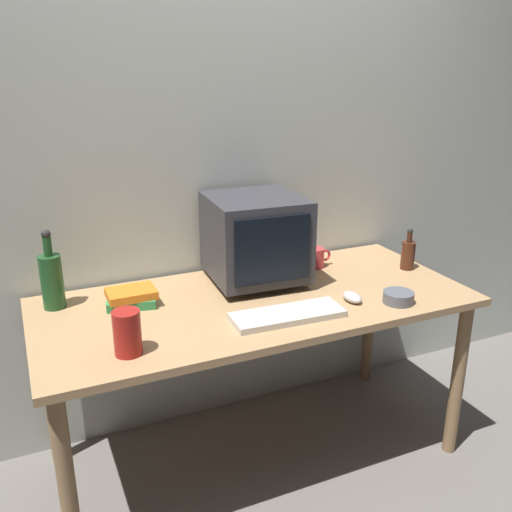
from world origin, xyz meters
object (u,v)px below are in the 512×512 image
(crt_monitor, at_px, (255,238))
(book_stack, at_px, (131,297))
(bottle_short, at_px, (408,254))
(metal_canister, at_px, (127,333))
(cd_spindle, at_px, (398,297))
(computer_mouse, at_px, (352,297))
(mug, at_px, (316,258))
(keyboard, at_px, (288,315))
(bottle_tall, at_px, (52,279))

(crt_monitor, xyz_separation_m, book_stack, (-0.54, -0.03, -0.16))
(bottle_short, xyz_separation_m, metal_canister, (-1.32, -0.26, 0.00))
(crt_monitor, distance_m, cd_spindle, 0.63)
(book_stack, bearing_deg, bottle_short, -5.29)
(computer_mouse, bearing_deg, mug, 81.17)
(computer_mouse, xyz_separation_m, metal_canister, (-0.89, -0.06, 0.06))
(mug, height_order, metal_canister, metal_canister)
(keyboard, relative_size, book_stack, 2.02)
(bottle_tall, relative_size, bottle_short, 1.62)
(keyboard, relative_size, mug, 3.50)
(computer_mouse, relative_size, bottle_short, 0.52)
(computer_mouse, distance_m, bottle_short, 0.48)
(book_stack, bearing_deg, metal_canister, -103.57)
(keyboard, xyz_separation_m, cd_spindle, (0.46, -0.05, 0.01))
(mug, bearing_deg, keyboard, -130.36)
(book_stack, height_order, mug, mug)
(bottle_short, relative_size, mug, 1.60)
(crt_monitor, bearing_deg, bottle_tall, 175.26)
(bottle_short, distance_m, book_stack, 1.23)
(computer_mouse, height_order, mug, mug)
(keyboard, bearing_deg, cd_spindle, -3.95)
(cd_spindle, bearing_deg, bottle_short, 46.94)
(keyboard, bearing_deg, computer_mouse, 8.42)
(mug, xyz_separation_m, metal_canister, (-0.95, -0.45, 0.03))
(bottle_short, height_order, book_stack, bottle_short)
(crt_monitor, bearing_deg, cd_spindle, -46.08)
(bottle_tall, xyz_separation_m, mug, (1.13, -0.02, -0.07))
(cd_spindle, height_order, metal_canister, metal_canister)
(book_stack, relative_size, cd_spindle, 1.73)
(bottle_short, relative_size, metal_canister, 1.28)
(book_stack, xyz_separation_m, mug, (0.86, 0.08, 0.01))
(bottle_short, distance_m, mug, 0.41)
(computer_mouse, bearing_deg, crt_monitor, 126.69)
(bottle_tall, bearing_deg, mug, -1.08)
(keyboard, bearing_deg, crt_monitor, 86.79)
(computer_mouse, height_order, bottle_tall, bottle_tall)
(crt_monitor, xyz_separation_m, cd_spindle, (0.42, -0.43, -0.17))
(crt_monitor, xyz_separation_m, metal_canister, (-0.63, -0.41, -0.12))
(computer_mouse, xyz_separation_m, mug, (0.06, 0.40, 0.03))
(computer_mouse, relative_size, book_stack, 0.48)
(crt_monitor, height_order, mug, crt_monitor)
(keyboard, distance_m, cd_spindle, 0.46)
(keyboard, height_order, metal_canister, metal_canister)
(crt_monitor, relative_size, bottle_short, 2.12)
(keyboard, height_order, bottle_tall, bottle_tall)
(computer_mouse, distance_m, book_stack, 0.86)
(computer_mouse, bearing_deg, metal_canister, -176.25)
(crt_monitor, height_order, bottle_tall, crt_monitor)
(bottle_tall, bearing_deg, computer_mouse, -21.28)
(mug, height_order, cd_spindle, mug)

